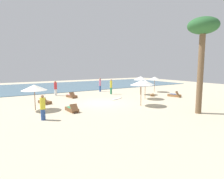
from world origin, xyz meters
The scene contains 18 objects.
ground_plane centered at (0.00, 0.00, 0.00)m, with size 60.00×60.00×0.00m, color beige.
ocean_water centered at (0.00, 17.00, 0.03)m, with size 48.00×16.00×0.06m, color #476B7F.
umbrella_0 centered at (2.59, -2.95, 2.11)m, with size 2.00×2.00×2.33m.
umbrella_1 centered at (-6.04, 0.25, 1.89)m, with size 2.05×2.05×2.12m.
umbrella_2 centered at (6.94, 2.31, 2.10)m, with size 1.76×1.76×2.34m.
umbrella_3 centered at (5.33, -0.39, 1.83)m, with size 1.98×1.98×2.06m.
umbrella_4 centered at (10.22, 3.22, 1.91)m, with size 1.78×1.78×2.14m.
lounger_0 centered at (-3.58, -1.75, 0.18)m, with size 0.71×1.73×0.69m.
lounger_1 centered at (-4.78, 2.62, 0.17)m, with size 1.13×1.79×0.68m.
lounger_2 centered at (-1.33, 4.69, 0.18)m, with size 0.96×1.77×0.70m.
lounger_3 centered at (9.33, -1.10, 0.18)m, with size 1.13×1.74×0.74m.
person_0 centered at (3.92, 4.58, 1.02)m, with size 0.36×0.36×1.96m.
person_1 centered at (-2.53, 7.09, 0.94)m, with size 0.49×0.49×1.86m.
person_2 centered at (-6.09, -3.10, 0.87)m, with size 0.39×0.39×1.73m.
person_3 centered at (3.85, 7.47, 1.00)m, with size 0.39×0.39×1.94m.
palm_2 centered at (4.57, -7.44, 6.03)m, with size 2.23×2.23×7.20m.
dog centered at (7.29, 0.49, 0.18)m, with size 0.70×0.59×0.34m.
surfboard centered at (2.67, 1.23, 0.04)m, with size 2.03×1.35×0.07m.
Camera 1 is at (-8.62, -16.21, 3.66)m, focal length 30.38 mm.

